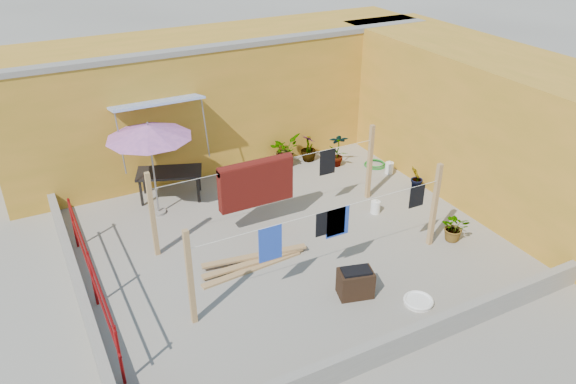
% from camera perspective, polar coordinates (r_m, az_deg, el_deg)
% --- Properties ---
extents(ground, '(80.00, 80.00, 0.00)m').
position_cam_1_polar(ground, '(11.53, 0.03, -5.04)').
color(ground, '#9E998E').
rests_on(ground, ground).
extents(wall_back, '(11.00, 3.27, 3.21)m').
position_cam_1_polar(wall_back, '(14.88, -6.74, 9.70)').
color(wall_back, '#CA892C').
rests_on(wall_back, ground).
extents(wall_right, '(2.40, 9.00, 3.20)m').
position_cam_1_polar(wall_right, '(13.72, 19.80, 6.47)').
color(wall_right, '#CA892C').
rests_on(wall_right, ground).
extents(parapet_front, '(8.30, 0.16, 0.44)m').
position_cam_1_polar(parapet_front, '(9.06, 10.95, -14.98)').
color(parapet_front, gray).
rests_on(parapet_front, ground).
extents(parapet_left, '(0.16, 7.30, 0.44)m').
position_cam_1_polar(parapet_left, '(10.51, -20.38, -9.44)').
color(parapet_left, gray).
rests_on(parapet_left, ground).
extents(red_railing, '(0.05, 4.20, 1.10)m').
position_cam_1_polar(red_railing, '(10.07, -19.39, -7.53)').
color(red_railing, maroon).
rests_on(red_railing, ground).
extents(clothesline_rig, '(5.09, 2.35, 1.80)m').
position_cam_1_polar(clothesline_rig, '(11.31, -2.32, 0.30)').
color(clothesline_rig, tan).
rests_on(clothesline_rig, ground).
extents(patio_umbrella, '(2.27, 2.27, 2.16)m').
position_cam_1_polar(patio_umbrella, '(11.96, -13.98, 5.93)').
color(patio_umbrella, gray).
rests_on(patio_umbrella, ground).
extents(outdoor_table, '(1.62, 1.20, 0.68)m').
position_cam_1_polar(outdoor_table, '(13.09, -11.96, 1.80)').
color(outdoor_table, black).
rests_on(outdoor_table, ground).
extents(lumber_pile, '(2.24, 0.62, 0.14)m').
position_cam_1_polar(lumber_pile, '(10.84, -3.50, -7.13)').
color(lumber_pile, tan).
rests_on(lumber_pile, ground).
extents(brazier, '(0.68, 0.54, 0.54)m').
position_cam_1_polar(brazier, '(10.06, 6.86, -9.13)').
color(brazier, black).
rests_on(brazier, ground).
extents(white_basin, '(0.53, 0.53, 0.09)m').
position_cam_1_polar(white_basin, '(10.19, 13.10, -10.75)').
color(white_basin, white).
rests_on(white_basin, ground).
extents(water_jug_a, '(0.21, 0.21, 0.33)m').
position_cam_1_polar(water_jug_a, '(12.57, 8.87, -1.52)').
color(water_jug_a, white).
rests_on(water_jug_a, ground).
extents(water_jug_b, '(0.21, 0.21, 0.33)m').
position_cam_1_polar(water_jug_b, '(14.38, 10.25, 2.43)').
color(water_jug_b, white).
rests_on(water_jug_b, ground).
extents(green_hose, '(0.57, 0.57, 0.08)m').
position_cam_1_polar(green_hose, '(14.77, 8.84, 2.82)').
color(green_hose, '#1A7822').
rests_on(green_hose, ground).
extents(plant_back_a, '(1.01, 0.98, 0.85)m').
position_cam_1_polar(plant_back_a, '(14.44, -0.35, 4.25)').
color(plant_back_a, '#175217').
rests_on(plant_back_a, ground).
extents(plant_back_b, '(0.51, 0.51, 0.72)m').
position_cam_1_polar(plant_back_b, '(14.76, 2.11, 4.51)').
color(plant_back_b, '#175217').
rests_on(plant_back_b, ground).
extents(plant_right_a, '(0.58, 0.51, 0.92)m').
position_cam_1_polar(plant_right_a, '(14.46, 5.12, 4.31)').
color(plant_right_a, '#175217').
rests_on(plant_right_a, ground).
extents(plant_right_b, '(0.46, 0.45, 0.65)m').
position_cam_1_polar(plant_right_b, '(13.59, 12.94, 1.35)').
color(plant_right_b, '#175217').
rests_on(plant_right_b, ground).
extents(plant_right_c, '(0.74, 0.73, 0.62)m').
position_cam_1_polar(plant_right_c, '(11.90, 16.58, -3.44)').
color(plant_right_c, '#175217').
rests_on(plant_right_c, ground).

